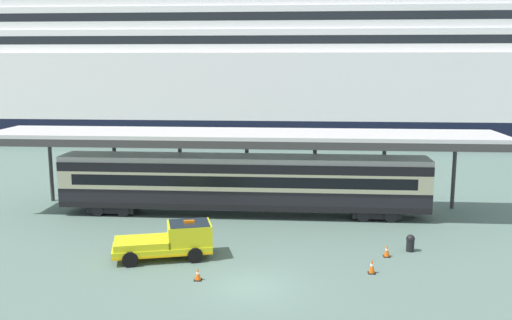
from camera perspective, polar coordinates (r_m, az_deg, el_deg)
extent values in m
plane|color=slate|center=(26.76, -0.36, -12.81)|extent=(400.00, 400.00, 0.00)
cube|color=black|center=(80.90, 11.78, 3.60)|extent=(176.73, 26.63, 3.45)
cube|color=white|center=(80.49, 11.92, 7.68)|extent=(176.73, 26.63, 8.06)
cube|color=white|center=(80.48, 12.06, 11.53)|extent=(162.60, 24.50, 2.77)
cube|color=black|center=(68.42, 13.42, 11.91)|extent=(155.53, 0.12, 1.00)
cube|color=white|center=(80.62, 12.13, 13.49)|extent=(156.09, 23.52, 2.77)
cube|color=black|center=(69.06, 13.45, 14.19)|extent=(149.31, 0.12, 1.00)
cube|color=white|center=(80.85, 12.21, 15.45)|extent=(149.59, 22.54, 2.77)
cube|color=silver|center=(38.00, -1.29, 2.68)|extent=(34.56, 5.54, 0.25)
cube|color=#353535|center=(35.43, -1.72, 1.53)|extent=(34.56, 0.20, 0.50)
cylinder|color=#353535|center=(44.65, -20.23, -0.53)|extent=(0.28, 0.28, 5.42)
cylinder|color=#353535|center=(42.83, -14.22, -0.64)|extent=(0.28, 0.28, 5.42)
cylinder|color=#353535|center=(41.53, -7.75, -0.75)|extent=(0.28, 0.28, 5.42)
cylinder|color=#353535|center=(40.78, -0.95, -0.86)|extent=(0.28, 0.28, 5.42)
cylinder|color=#353535|center=(40.62, 6.00, -0.96)|extent=(0.28, 0.28, 5.42)
cylinder|color=#353535|center=(41.06, 12.90, -1.04)|extent=(0.28, 0.28, 5.42)
cylinder|color=#353535|center=(42.08, 19.57, -1.10)|extent=(0.28, 0.28, 5.42)
cube|color=black|center=(38.40, -1.34, -4.39)|extent=(24.87, 2.80, 0.40)
cube|color=black|center=(38.24, -1.34, -3.45)|extent=(24.87, 2.80, 0.90)
cube|color=beige|center=(38.01, -1.35, -1.91)|extent=(24.87, 2.80, 1.20)
cube|color=black|center=(36.67, -1.57, -2.27)|extent=(22.88, 0.08, 0.72)
cube|color=black|center=(37.84, -1.36, -0.57)|extent=(24.87, 2.80, 0.60)
cube|color=#A2A2A2|center=(37.75, -1.36, 0.14)|extent=(24.87, 2.69, 0.36)
cube|color=black|center=(40.37, -14.13, -4.57)|extent=(3.20, 2.35, 0.50)
cylinder|color=black|center=(39.60, -15.90, -4.98)|extent=(0.84, 0.12, 0.84)
cylinder|color=black|center=(39.02, -13.41, -5.09)|extent=(0.84, 0.12, 0.84)
cube|color=black|center=(38.66, 12.04, -5.12)|extent=(3.20, 2.35, 0.50)
cylinder|color=black|center=(37.43, 10.90, -5.63)|extent=(0.84, 0.12, 0.84)
cylinder|color=black|center=(37.68, 13.63, -5.63)|extent=(0.84, 0.12, 0.84)
cube|color=yellow|center=(30.57, -9.55, -8.84)|extent=(5.55, 3.32, 0.36)
cube|color=#F2B20C|center=(30.61, -9.54, -9.07)|extent=(5.55, 3.34, 0.12)
cube|color=yellow|center=(30.41, -6.82, -7.43)|extent=(2.72, 2.46, 1.10)
cube|color=#19232D|center=(30.30, -6.84, -6.80)|extent=(2.50, 2.33, 0.44)
cube|color=orange|center=(30.22, -6.85, -6.29)|extent=(0.59, 0.34, 0.16)
cube|color=yellow|center=(30.45, -11.55, -8.27)|extent=(3.32, 2.63, 0.36)
cylinder|color=black|center=(31.65, -6.55, -8.45)|extent=(0.84, 0.46, 0.80)
cylinder|color=black|center=(29.76, -6.23, -9.65)|extent=(0.84, 0.46, 0.80)
cylinder|color=black|center=(31.59, -12.65, -8.67)|extent=(0.84, 0.46, 0.80)
cylinder|color=black|center=(29.70, -12.74, -9.89)|extent=(0.84, 0.46, 0.80)
cube|color=black|center=(31.36, 13.20, -9.56)|extent=(0.36, 0.36, 0.04)
cone|color=#EA590F|center=(31.25, 13.23, -8.95)|extent=(0.30, 0.30, 0.67)
cylinder|color=white|center=(31.24, 13.23, -8.89)|extent=(0.17, 0.17, 0.09)
cube|color=black|center=(28.89, 11.73, -11.23)|extent=(0.36, 0.36, 0.04)
cone|color=#EA590F|center=(28.76, 11.76, -10.53)|extent=(0.30, 0.30, 0.71)
cylinder|color=white|center=(28.74, 11.76, -10.46)|extent=(0.17, 0.17, 0.10)
cube|color=black|center=(27.62, -5.95, -12.07)|extent=(0.36, 0.36, 0.04)
cone|color=#EA590F|center=(27.51, -5.96, -11.47)|extent=(0.30, 0.30, 0.58)
cylinder|color=white|center=(27.50, -5.96, -11.42)|extent=(0.17, 0.17, 0.08)
cylinder|color=black|center=(32.44, 15.48, -8.39)|extent=(0.44, 0.44, 0.70)
sphere|color=black|center=(32.33, 15.51, -7.76)|extent=(0.48, 0.48, 0.48)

